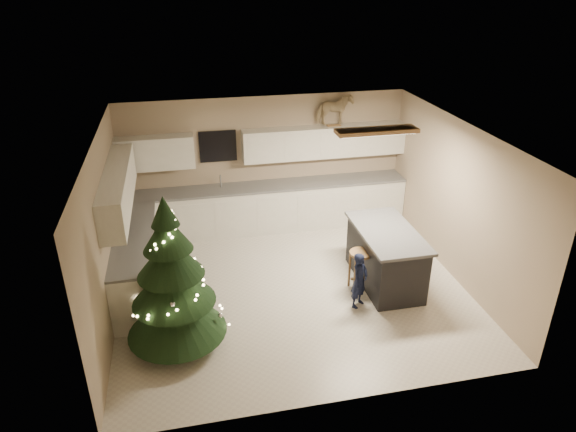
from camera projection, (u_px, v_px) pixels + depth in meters
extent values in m
plane|color=beige|center=(292.00, 288.00, 8.42)|extent=(5.50, 5.50, 0.00)
cube|color=tan|center=(265.00, 162.00, 10.05)|extent=(5.50, 0.02, 2.60)
cube|color=tan|center=(342.00, 314.00, 5.65)|extent=(5.50, 0.02, 2.60)
cube|color=tan|center=(105.00, 235.00, 7.33)|extent=(0.02, 5.00, 2.60)
cube|color=tan|center=(457.00, 201.00, 8.37)|extent=(0.02, 5.00, 2.60)
cube|color=silver|center=(293.00, 135.00, 7.28)|extent=(5.50, 5.00, 0.02)
cube|color=brown|center=(377.00, 131.00, 7.64)|extent=(1.25, 0.32, 0.06)
cube|color=white|center=(377.00, 133.00, 7.65)|extent=(1.15, 0.24, 0.02)
cube|color=silver|center=(268.00, 208.00, 10.15)|extent=(5.48, 0.60, 0.90)
cube|color=silver|center=(137.00, 262.00, 8.28)|extent=(0.60, 2.60, 0.90)
cube|color=slate|center=(268.00, 186.00, 9.94)|extent=(5.48, 0.62, 0.04)
cube|color=slate|center=(134.00, 237.00, 8.08)|extent=(0.62, 2.60, 0.04)
cube|color=silver|center=(155.00, 153.00, 9.33)|extent=(1.40, 0.35, 0.60)
cube|color=silver|center=(325.00, 142.00, 9.93)|extent=(3.20, 0.35, 0.60)
cube|color=silver|center=(118.00, 189.00, 7.82)|extent=(0.35, 2.60, 0.60)
cube|color=black|center=(218.00, 146.00, 9.67)|extent=(0.70, 0.04, 0.60)
cube|color=#99999E|center=(222.00, 191.00, 9.79)|extent=(0.55, 0.40, 0.06)
cylinder|color=#99999E|center=(221.00, 181.00, 9.80)|extent=(0.03, 0.03, 0.24)
cube|color=black|center=(139.00, 253.00, 8.55)|extent=(0.64, 0.75, 0.90)
cube|color=black|center=(118.00, 222.00, 8.24)|extent=(0.10, 0.75, 0.30)
cube|color=black|center=(385.00, 258.00, 8.41)|extent=(0.80, 1.60, 0.90)
cube|color=#3E3E3E|center=(388.00, 232.00, 8.20)|extent=(0.90, 1.70, 0.05)
cylinder|color=brown|center=(361.00, 253.00, 8.09)|extent=(0.36, 0.36, 0.04)
cylinder|color=brown|center=(355.00, 277.00, 8.11)|extent=(0.04, 0.04, 0.65)
cylinder|color=brown|center=(370.00, 275.00, 8.16)|extent=(0.04, 0.04, 0.65)
cylinder|color=brown|center=(350.00, 269.00, 8.33)|extent=(0.04, 0.04, 0.65)
cylinder|color=brown|center=(365.00, 267.00, 8.38)|extent=(0.04, 0.04, 0.65)
cube|color=brown|center=(359.00, 278.00, 8.29)|extent=(0.28, 0.03, 0.03)
cylinder|color=#3F2816|center=(178.00, 334.00, 7.13)|extent=(0.12, 0.12, 0.30)
cone|color=#193216|center=(176.00, 310.00, 6.96)|extent=(1.36, 1.36, 0.70)
cone|color=#193216|center=(172.00, 283.00, 6.76)|extent=(1.12, 1.12, 0.60)
cone|color=#193216|center=(169.00, 256.00, 6.59)|extent=(0.88, 0.88, 0.55)
cone|color=#193216|center=(166.00, 232.00, 6.43)|extent=(0.64, 0.64, 0.50)
cone|color=#193216|center=(164.00, 211.00, 6.30)|extent=(0.36, 0.36, 0.40)
sphere|color=#FFD88C|center=(229.00, 321.00, 7.22)|extent=(0.04, 0.04, 0.04)
sphere|color=#FFD88C|center=(224.00, 310.00, 7.38)|extent=(0.04, 0.04, 0.04)
sphere|color=#FFD88C|center=(214.00, 301.00, 7.51)|extent=(0.04, 0.04, 0.04)
sphere|color=#FFD88C|center=(202.00, 295.00, 7.58)|extent=(0.04, 0.04, 0.04)
sphere|color=#FFD88C|center=(189.00, 291.00, 7.59)|extent=(0.04, 0.04, 0.04)
sphere|color=#FFD88C|center=(175.00, 290.00, 7.55)|extent=(0.04, 0.04, 0.04)
sphere|color=#FFD88C|center=(161.00, 291.00, 7.45)|extent=(0.04, 0.04, 0.04)
sphere|color=#FFD88C|center=(149.00, 294.00, 7.31)|extent=(0.04, 0.04, 0.04)
sphere|color=#FFD88C|center=(139.00, 298.00, 7.14)|extent=(0.04, 0.04, 0.04)
sphere|color=#FFD88C|center=(133.00, 303.00, 6.95)|extent=(0.04, 0.04, 0.04)
sphere|color=#FFD88C|center=(132.00, 309.00, 6.77)|extent=(0.04, 0.04, 0.04)
sphere|color=#FFD88C|center=(134.00, 313.00, 6.62)|extent=(0.04, 0.04, 0.04)
sphere|color=#FFD88C|center=(141.00, 316.00, 6.49)|extent=(0.04, 0.04, 0.04)
sphere|color=#FFD88C|center=(151.00, 316.00, 6.41)|extent=(0.04, 0.04, 0.04)
sphere|color=#FFD88C|center=(164.00, 315.00, 6.38)|extent=(0.04, 0.04, 0.04)
sphere|color=#FFD88C|center=(176.00, 310.00, 6.39)|extent=(0.04, 0.04, 0.04)
sphere|color=#FFD88C|center=(187.00, 304.00, 6.44)|extent=(0.04, 0.04, 0.04)
sphere|color=#FFD88C|center=(196.00, 296.00, 6.52)|extent=(0.04, 0.04, 0.04)
sphere|color=#FFD88C|center=(202.00, 287.00, 6.62)|extent=(0.04, 0.04, 0.04)
sphere|color=#FFD88C|center=(204.00, 278.00, 6.72)|extent=(0.04, 0.04, 0.04)
sphere|color=#FFD88C|center=(203.00, 270.00, 6.82)|extent=(0.04, 0.04, 0.04)
sphere|color=#FFD88C|center=(199.00, 263.00, 6.90)|extent=(0.04, 0.04, 0.04)
sphere|color=#FFD88C|center=(192.00, 258.00, 6.95)|extent=(0.04, 0.04, 0.04)
sphere|color=#FFD88C|center=(184.00, 253.00, 6.97)|extent=(0.04, 0.04, 0.04)
sphere|color=#FFD88C|center=(176.00, 251.00, 6.95)|extent=(0.04, 0.04, 0.04)
sphere|color=#FFD88C|center=(167.00, 249.00, 6.90)|extent=(0.04, 0.04, 0.04)
sphere|color=#FFD88C|center=(159.00, 248.00, 6.83)|extent=(0.04, 0.04, 0.04)
sphere|color=#FFD88C|center=(153.00, 249.00, 6.74)|extent=(0.04, 0.04, 0.04)
sphere|color=#FFD88C|center=(149.00, 249.00, 6.64)|extent=(0.04, 0.04, 0.04)
sphere|color=#FFD88C|center=(147.00, 250.00, 6.54)|extent=(0.04, 0.04, 0.04)
sphere|color=#FFD88C|center=(147.00, 250.00, 6.45)|extent=(0.04, 0.04, 0.04)
sphere|color=#FFD88C|center=(150.00, 249.00, 6.37)|extent=(0.04, 0.04, 0.04)
sphere|color=#FFD88C|center=(154.00, 248.00, 6.32)|extent=(0.04, 0.04, 0.04)
sphere|color=#FFD88C|center=(159.00, 246.00, 6.28)|extent=(0.04, 0.04, 0.04)
sphere|color=#FFD88C|center=(164.00, 242.00, 6.27)|extent=(0.04, 0.04, 0.04)
sphere|color=#FFD88C|center=(169.00, 238.00, 6.27)|extent=(0.04, 0.04, 0.04)
sphere|color=#FFD88C|center=(172.00, 233.00, 6.29)|extent=(0.04, 0.04, 0.04)
sphere|color=#FFD88C|center=(175.00, 229.00, 6.32)|extent=(0.04, 0.04, 0.04)
sphere|color=#FFD88C|center=(176.00, 224.00, 6.34)|extent=(0.04, 0.04, 0.04)
sphere|color=#FFD88C|center=(175.00, 219.00, 6.36)|extent=(0.04, 0.04, 0.04)
sphere|color=#FFD88C|center=(173.00, 215.00, 6.37)|extent=(0.04, 0.04, 0.04)
sphere|color=#FFD88C|center=(171.00, 211.00, 6.37)|extent=(0.04, 0.04, 0.04)
sphere|color=#FFD88C|center=(168.00, 208.00, 6.36)|extent=(0.04, 0.04, 0.04)
sphere|color=#FFD88C|center=(166.00, 205.00, 6.34)|extent=(0.04, 0.04, 0.04)
sphere|color=silver|center=(220.00, 312.00, 7.12)|extent=(0.07, 0.07, 0.07)
sphere|color=silver|center=(153.00, 288.00, 7.20)|extent=(0.07, 0.07, 0.07)
sphere|color=silver|center=(163.00, 304.00, 6.42)|extent=(0.07, 0.07, 0.07)
sphere|color=silver|center=(194.00, 263.00, 6.82)|extent=(0.07, 0.07, 0.07)
sphere|color=silver|center=(154.00, 249.00, 6.64)|extent=(0.07, 0.07, 0.07)
sphere|color=silver|center=(167.00, 240.00, 6.33)|extent=(0.07, 0.07, 0.07)
sphere|color=silver|center=(168.00, 215.00, 6.37)|extent=(0.07, 0.07, 0.07)
imported|color=black|center=(360.00, 280.00, 7.80)|extent=(0.39, 0.38, 0.91)
cube|color=brown|center=(334.00, 126.00, 9.79)|extent=(0.27, 0.02, 0.02)
cube|color=brown|center=(333.00, 125.00, 9.87)|extent=(0.27, 0.02, 0.02)
imported|color=#CCBB89|center=(334.00, 110.00, 9.70)|extent=(0.73, 0.41, 0.58)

